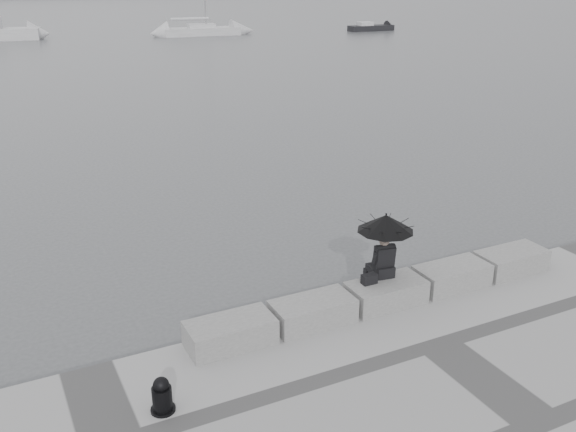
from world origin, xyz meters
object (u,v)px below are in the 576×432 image
seated_person (386,231)px  mooring_bollard (162,397)px  sailboat_right (201,30)px  small_motorboat (371,28)px

seated_person → mooring_bollard: bearing=-154.7°
seated_person → mooring_bollard: seated_person is taller
sailboat_right → small_motorboat: size_ratio=2.41×
seated_person → sailboat_right: sailboat_right is taller
mooring_bollard → seated_person: bearing=16.7°
sailboat_right → small_motorboat: (19.04, -3.64, -0.20)m
seated_person → mooring_bollard: size_ratio=2.26×
sailboat_right → small_motorboat: sailboat_right is taller
small_motorboat → sailboat_right: bearing=171.5°
seated_person → sailboat_right: bearing=82.9°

